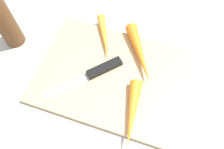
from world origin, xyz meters
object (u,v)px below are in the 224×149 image
knife (100,70)px  pepper_grinder (4,21)px  carrot_longest (140,53)px  cutting_board (112,76)px  carrot_shortest (104,37)px  carrot_medium (132,113)px

knife → pepper_grinder: pepper_grinder is taller
knife → carrot_longest: 0.11m
cutting_board → pepper_grinder: (0.28, -0.02, 0.07)m
cutting_board → carrot_shortest: bearing=-60.9°
carrot_shortest → knife: bearing=-15.2°
knife → carrot_medium: 0.13m
cutting_board → carrot_shortest: carrot_shortest is taller
cutting_board → carrot_medium: carrot_medium is taller
cutting_board → carrot_longest: carrot_longest is taller
carrot_longest → carrot_shortest: carrot_longest is taller
carrot_medium → carrot_longest: bearing=-179.5°
cutting_board → carrot_medium: 0.11m
knife → carrot_shortest: size_ratio=1.17×
cutting_board → carrot_medium: (-0.07, 0.08, 0.02)m
cutting_board → carrot_medium: bearing=131.5°
knife → carrot_longest: size_ratio=0.97×
carrot_medium → carrot_shortest: 0.21m
carrot_longest → cutting_board: bearing=-65.7°
carrot_shortest → pepper_grinder: 0.24m
carrot_shortest → pepper_grinder: (0.23, 0.07, 0.06)m
knife → pepper_grinder: size_ratio=1.01×
knife → cutting_board: bearing=136.0°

